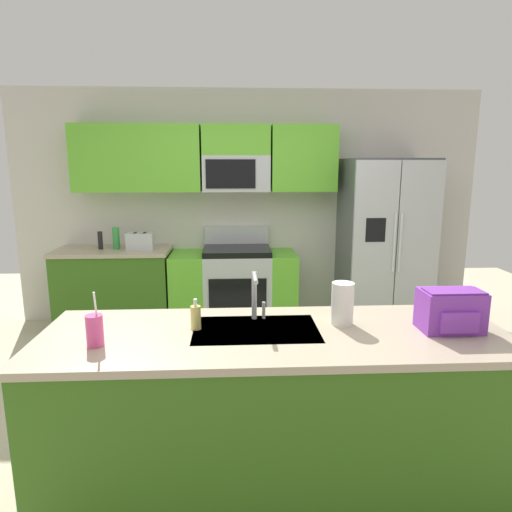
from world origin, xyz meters
TOP-DOWN VIEW (x-y plane):
  - ground_plane at (0.00, 0.00)m, footprint 9.00×9.00m
  - kitchen_wall_unit at (-0.14, 2.08)m, footprint 5.20×0.43m
  - back_counter at (-1.46, 1.80)m, footprint 1.21×0.63m
  - range_oven at (-0.17, 1.80)m, footprint 1.36×0.61m
  - refrigerator at (1.47, 1.73)m, footprint 0.90×0.76m
  - island_counter at (0.04, -0.72)m, footprint 2.51×0.86m
  - toaster at (-1.15, 1.75)m, footprint 0.28×0.16m
  - pepper_mill at (-1.59, 1.80)m, footprint 0.05×0.05m
  - bottle_green at (-1.42, 1.80)m, footprint 0.07×0.07m
  - sink_faucet at (-0.05, -0.53)m, footprint 0.08×0.21m
  - drink_cup_pink at (-0.86, -0.85)m, footprint 0.08×0.08m
  - soap_dispenser at (-0.38, -0.65)m, footprint 0.06×0.06m
  - paper_towel_roll at (0.43, -0.61)m, footprint 0.12×0.12m
  - backpack at (0.99, -0.74)m, footprint 0.32×0.22m

SIDE VIEW (x-z plane):
  - ground_plane at x=0.00m, z-range 0.00..0.00m
  - range_oven at x=-0.17m, z-range -0.11..0.99m
  - back_counter at x=-1.46m, z-range 0.00..0.90m
  - island_counter at x=0.04m, z-range 0.00..0.90m
  - refrigerator at x=1.47m, z-range 0.00..1.85m
  - soap_dispenser at x=-0.38m, z-range 0.88..1.05m
  - drink_cup_pink at x=-0.86m, z-range 0.84..1.12m
  - toaster at x=-1.15m, z-range 0.90..1.08m
  - pepper_mill at x=-1.59m, z-range 0.90..1.09m
  - bottle_green at x=-1.42m, z-range 0.90..1.13m
  - backpack at x=0.99m, z-range 0.90..1.13m
  - paper_towel_roll at x=0.43m, z-range 0.90..1.14m
  - sink_faucet at x=-0.05m, z-range 0.93..1.21m
  - kitchen_wall_unit at x=-0.14m, z-range 0.17..2.77m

